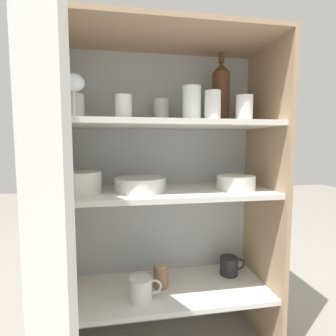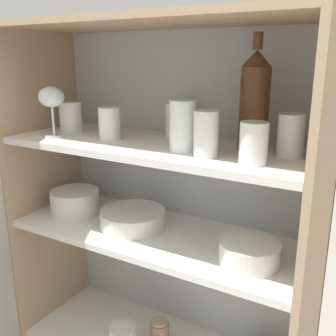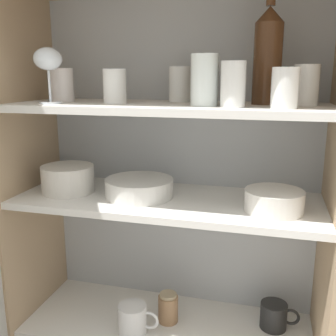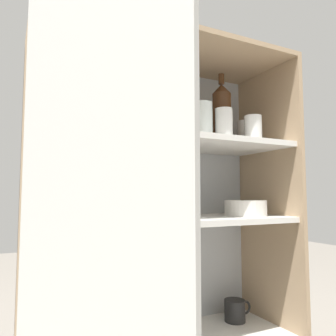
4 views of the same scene
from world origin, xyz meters
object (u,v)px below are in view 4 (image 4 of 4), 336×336
(wine_bottle, at_px, (222,114))
(coffee_mug_primary, at_px, (235,310))
(mixing_bowl_large, at_px, (77,206))
(serving_bowl_small, at_px, (245,207))
(plate_stack_white, at_px, (146,210))
(storage_jar, at_px, (166,329))

(wine_bottle, distance_m, coffee_mug_primary, 0.78)
(mixing_bowl_large, relative_size, serving_bowl_small, 1.03)
(wine_bottle, xyz_separation_m, mixing_bowl_large, (-0.58, -0.06, -0.36))
(plate_stack_white, relative_size, coffee_mug_primary, 1.69)
(serving_bowl_small, xyz_separation_m, storage_jar, (-0.30, 0.05, -0.40))
(mixing_bowl_large, xyz_separation_m, storage_jar, (0.31, 0.03, -0.42))
(plate_stack_white, xyz_separation_m, serving_bowl_small, (0.39, -0.03, 0.01))
(plate_stack_white, distance_m, storage_jar, 0.41)
(wine_bottle, relative_size, serving_bowl_small, 1.89)
(wine_bottle, xyz_separation_m, coffee_mug_primary, (0.06, 0.02, -0.78))
(coffee_mug_primary, height_order, storage_jar, storage_jar)
(mixing_bowl_large, height_order, coffee_mug_primary, mixing_bowl_large)
(coffee_mug_primary, xyz_separation_m, storage_jar, (-0.33, -0.05, 0.01))
(wine_bottle, xyz_separation_m, storage_jar, (-0.27, -0.04, -0.77))
(wine_bottle, distance_m, mixing_bowl_large, 0.68)
(plate_stack_white, bearing_deg, wine_bottle, 8.58)
(mixing_bowl_large, bearing_deg, plate_stack_white, 2.82)
(coffee_mug_primary, bearing_deg, serving_bowl_small, -103.40)
(wine_bottle, xyz_separation_m, serving_bowl_small, (0.04, -0.09, -0.37))
(serving_bowl_small, bearing_deg, coffee_mug_primary, 76.60)
(wine_bottle, relative_size, plate_stack_white, 1.45)
(wine_bottle, bearing_deg, plate_stack_white, -171.42)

